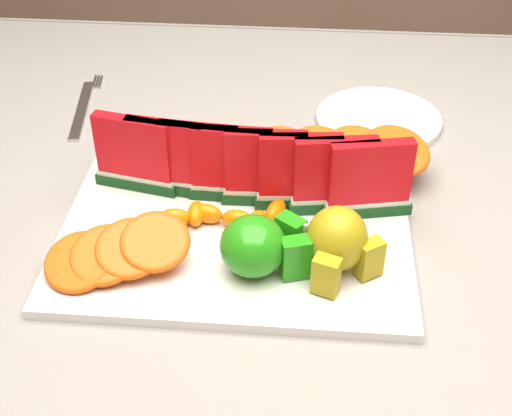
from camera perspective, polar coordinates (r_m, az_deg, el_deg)
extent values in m
cube|color=#482A15|center=(0.90, -0.17, -0.17)|extent=(1.40, 0.90, 0.03)
cube|color=slate|center=(0.89, -0.17, 0.79)|extent=(1.52, 1.02, 0.01)
cube|color=slate|center=(1.38, 1.69, 10.37)|extent=(1.52, 0.01, 0.20)
cube|color=silver|center=(0.83, -1.65, -1.91)|extent=(0.40, 0.30, 0.01)
ellipsoid|color=#2E7E0F|center=(0.74, -0.24, -3.05)|extent=(0.08, 0.08, 0.07)
cube|color=#2E7E0F|center=(0.74, 3.18, -4.01)|extent=(0.04, 0.03, 0.05)
cube|color=beige|center=(0.74, 3.65, -4.03)|extent=(0.03, 0.01, 0.05)
cube|color=#2E7E0F|center=(0.77, 2.77, -2.26)|extent=(0.04, 0.03, 0.05)
cube|color=beige|center=(0.77, 3.21, -2.28)|extent=(0.03, 0.02, 0.05)
ellipsoid|color=#96740A|center=(0.75, 6.49, -2.45)|extent=(0.07, 0.07, 0.07)
cube|color=#96740A|center=(0.73, 5.63, -5.39)|extent=(0.03, 0.03, 0.04)
cube|color=#96740A|center=(0.75, 9.07, -3.99)|extent=(0.03, 0.03, 0.04)
cylinder|color=silver|center=(1.05, 9.77, 7.01)|extent=(0.21, 0.21, 0.01)
cube|color=silver|center=(1.10, -13.76, 7.61)|extent=(0.04, 0.17, 0.00)
cube|color=silver|center=(1.17, -12.79, 9.81)|extent=(0.01, 0.04, 0.00)
cube|color=silver|center=(1.17, -12.55, 9.81)|extent=(0.01, 0.04, 0.00)
cube|color=silver|center=(1.17, -12.31, 9.81)|extent=(0.01, 0.04, 0.00)
cube|color=#0F3A0F|center=(0.89, -9.45, 2.04)|extent=(0.11, 0.04, 0.01)
cube|color=silver|center=(0.89, -9.52, 2.56)|extent=(0.10, 0.04, 0.01)
cube|color=#CE0307|center=(0.86, -9.80, 4.84)|extent=(0.10, 0.04, 0.08)
cube|color=#0F3A0F|center=(0.88, -6.98, 1.76)|extent=(0.11, 0.04, 0.01)
cube|color=silver|center=(0.88, -7.03, 2.29)|extent=(0.10, 0.03, 0.01)
cube|color=#CE0307|center=(0.85, -7.24, 4.60)|extent=(0.10, 0.03, 0.08)
cube|color=#0F3A0F|center=(0.87, -4.45, 1.48)|extent=(0.11, 0.03, 0.01)
cube|color=silver|center=(0.87, -4.48, 2.01)|extent=(0.10, 0.03, 0.01)
cube|color=#CE0307|center=(0.84, -4.62, 4.34)|extent=(0.10, 0.02, 0.08)
cube|color=#0F3A0F|center=(0.86, -1.86, 1.18)|extent=(0.11, 0.02, 0.01)
cube|color=silver|center=(0.86, -1.87, 1.72)|extent=(0.10, 0.02, 0.01)
cube|color=#CE0307|center=(0.83, -1.93, 4.06)|extent=(0.10, 0.02, 0.08)
cube|color=#0F3A0F|center=(0.86, 0.77, 0.88)|extent=(0.11, 0.02, 0.01)
cube|color=silver|center=(0.85, 0.77, 1.42)|extent=(0.10, 0.02, 0.01)
cube|color=#CE0307|center=(0.83, 0.80, 3.78)|extent=(0.10, 0.02, 0.08)
cube|color=#0F3A0F|center=(0.85, 3.43, 0.57)|extent=(0.11, 0.03, 0.01)
cube|color=silver|center=(0.85, 3.46, 1.12)|extent=(0.10, 0.03, 0.01)
cube|color=#CE0307|center=(0.82, 3.57, 3.47)|extent=(0.10, 0.02, 0.08)
cube|color=#0F3A0F|center=(0.85, 6.12, 0.26)|extent=(0.11, 0.04, 0.01)
cube|color=silver|center=(0.84, 6.16, 0.80)|extent=(0.10, 0.03, 0.01)
cube|color=#CE0307|center=(0.82, 6.36, 3.16)|extent=(0.10, 0.03, 0.08)
cube|color=#0F3A0F|center=(0.85, 8.82, -0.05)|extent=(0.11, 0.04, 0.01)
cube|color=silver|center=(0.84, 8.88, 0.49)|extent=(0.10, 0.04, 0.01)
cube|color=#CE0307|center=(0.82, 9.16, 2.84)|extent=(0.10, 0.04, 0.08)
cylinder|color=red|center=(0.78, -13.99, -4.21)|extent=(0.08, 0.08, 0.03)
torus|color=#DD5F02|center=(0.78, -13.99, -4.21)|extent=(0.09, 0.09, 0.03)
cylinder|color=red|center=(0.77, -12.03, -3.70)|extent=(0.07, 0.07, 0.03)
torus|color=#DD5F02|center=(0.77, -12.03, -3.70)|extent=(0.08, 0.08, 0.03)
cylinder|color=red|center=(0.77, -10.06, -3.19)|extent=(0.07, 0.07, 0.03)
torus|color=#DD5F02|center=(0.77, -10.06, -3.19)|extent=(0.08, 0.08, 0.03)
cylinder|color=red|center=(0.76, -8.07, -2.67)|extent=(0.08, 0.08, 0.03)
torus|color=#DD5F02|center=(0.76, -8.07, -2.67)|extent=(0.09, 0.08, 0.03)
cylinder|color=red|center=(0.93, -6.87, 4.44)|extent=(0.08, 0.08, 0.03)
torus|color=#DD5F02|center=(0.93, -6.87, 4.44)|extent=(0.09, 0.09, 0.03)
cylinder|color=red|center=(0.92, -3.94, 4.48)|extent=(0.08, 0.08, 0.03)
torus|color=#DD5F02|center=(0.92, -3.94, 4.48)|extent=(0.09, 0.09, 0.03)
cylinder|color=red|center=(0.91, -0.96, 4.51)|extent=(0.09, 0.09, 0.03)
torus|color=#DD5F02|center=(0.91, -0.96, 4.51)|extent=(0.10, 0.10, 0.03)
cylinder|color=red|center=(0.91, 2.05, 4.53)|extent=(0.09, 0.09, 0.03)
torus|color=#DD5F02|center=(0.91, 2.05, 4.53)|extent=(0.11, 0.11, 0.03)
cylinder|color=red|center=(0.91, 5.09, 4.54)|extent=(0.10, 0.10, 0.03)
torus|color=#DD5F02|center=(0.91, 5.09, 4.54)|extent=(0.11, 0.11, 0.03)
cylinder|color=red|center=(0.91, 8.14, 4.53)|extent=(0.10, 0.10, 0.03)
torus|color=#DD5F02|center=(0.91, 8.14, 4.53)|extent=(0.12, 0.11, 0.03)
cylinder|color=red|center=(0.91, 11.17, 4.51)|extent=(0.11, 0.10, 0.03)
torus|color=#DD5F02|center=(0.91, 11.17, 4.51)|extent=(0.12, 0.12, 0.03)
ellipsoid|color=orange|center=(0.82, -6.57, -0.81)|extent=(0.04, 0.02, 0.02)
ellipsoid|color=orange|center=(0.82, -4.82, -0.46)|extent=(0.02, 0.04, 0.02)
ellipsoid|color=orange|center=(0.82, -3.96, -0.45)|extent=(0.04, 0.03, 0.02)
ellipsoid|color=orange|center=(0.81, -1.46, -0.93)|extent=(0.04, 0.03, 0.02)
ellipsoid|color=orange|center=(0.81, -0.08, -1.16)|extent=(0.04, 0.04, 0.02)
ellipsoid|color=orange|center=(0.83, 1.58, -0.28)|extent=(0.03, 0.04, 0.02)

